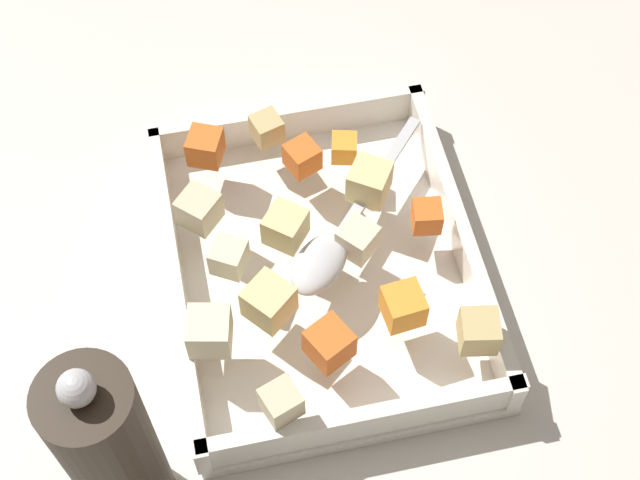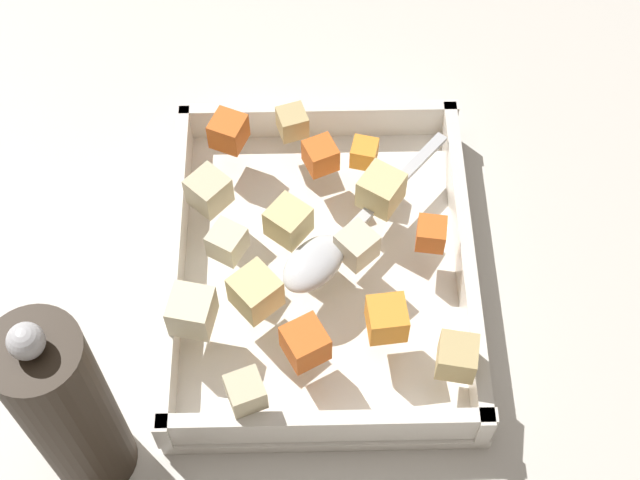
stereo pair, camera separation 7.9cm
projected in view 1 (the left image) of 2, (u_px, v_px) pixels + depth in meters
ground_plane at (323, 279)px, 0.84m from camera, size 4.00×4.00×0.00m
baking_dish at (320, 268)px, 0.83m from camera, size 0.32×0.26×0.05m
carrot_chunk_near_right at (344, 148)px, 0.84m from camera, size 0.03×0.03×0.02m
carrot_chunk_corner_ne at (403, 306)px, 0.75m from camera, size 0.03×0.03×0.03m
carrot_chunk_near_left at (329, 344)px, 0.73m from camera, size 0.04×0.04×0.03m
carrot_chunk_back_center at (427, 216)px, 0.80m from camera, size 0.03×0.03×0.02m
carrot_chunk_heap_top at (205, 147)px, 0.84m from camera, size 0.04×0.04×0.03m
carrot_chunk_far_right at (298, 158)px, 0.83m from camera, size 0.03×0.03×0.03m
potato_chunk_corner_nw at (281, 402)px, 0.71m from camera, size 0.03×0.03×0.03m
potato_chunk_far_left at (269, 302)px, 0.75m from camera, size 0.05×0.05×0.03m
potato_chunk_mid_right at (285, 227)px, 0.79m from camera, size 0.04×0.04×0.03m
potato_chunk_rim_edge at (369, 181)px, 0.81m from camera, size 0.05×0.05×0.03m
potato_chunk_corner_sw at (210, 331)px, 0.74m from camera, size 0.04×0.04×0.03m
potato_chunk_near_spoon at (479, 331)px, 0.74m from camera, size 0.04×0.04×0.03m
potato_chunk_heap_side at (199, 209)px, 0.80m from camera, size 0.04×0.04×0.03m
potato_chunk_front_center at (267, 128)px, 0.85m from camera, size 0.03×0.03×0.02m
parsnip_chunk_center at (229, 259)px, 0.78m from camera, size 0.04×0.04×0.03m
parsnip_chunk_under_handle at (358, 239)px, 0.79m from camera, size 0.04×0.04×0.03m
serving_spoon at (327, 252)px, 0.78m from camera, size 0.18×0.16×0.02m
pepper_mill at (112, 452)px, 0.65m from camera, size 0.06×0.06×0.23m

